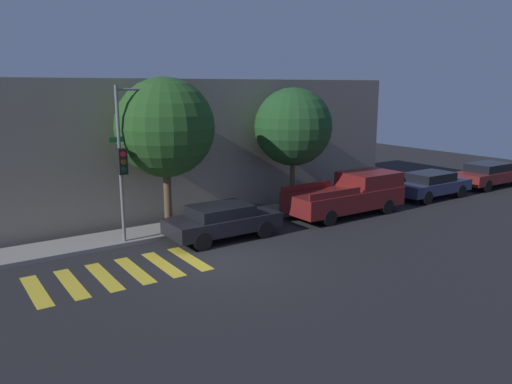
# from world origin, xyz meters

# --- Properties ---
(ground_plane) EXTENTS (60.00, 60.00, 0.00)m
(ground_plane) POSITION_xyz_m (0.00, 0.00, 0.00)
(ground_plane) COLOR black
(sidewalk) EXTENTS (26.00, 1.82, 0.14)m
(sidewalk) POSITION_xyz_m (0.00, 4.11, 0.07)
(sidewalk) COLOR gray
(sidewalk) RESTS_ON ground
(building_row) EXTENTS (26.00, 6.00, 5.88)m
(building_row) POSITION_xyz_m (0.00, 8.42, 2.94)
(building_row) COLOR gray
(building_row) RESTS_ON ground
(crosswalk) EXTENTS (5.19, 2.60, 0.00)m
(crosswalk) POSITION_xyz_m (-3.12, 0.80, 0.00)
(crosswalk) COLOR gold
(crosswalk) RESTS_ON ground
(traffic_light_pole) EXTENTS (2.18, 0.56, 5.62)m
(traffic_light_pole) POSITION_xyz_m (-1.61, 3.37, 3.58)
(traffic_light_pole) COLOR slate
(traffic_light_pole) RESTS_ON ground
(sedan_near_corner) EXTENTS (4.22, 1.84, 1.29)m
(sedan_near_corner) POSITION_xyz_m (1.29, 2.10, 0.70)
(sedan_near_corner) COLOR black
(sedan_near_corner) RESTS_ON ground
(pickup_truck) EXTENTS (5.54, 2.13, 1.79)m
(pickup_truck) POSITION_xyz_m (7.82, 2.10, 0.90)
(pickup_truck) COLOR maroon
(pickup_truck) RESTS_ON ground
(sedan_middle) EXTENTS (4.33, 1.80, 1.33)m
(sedan_middle) POSITION_xyz_m (13.49, 2.10, 0.72)
(sedan_middle) COLOR #2D3351
(sedan_middle) RESTS_ON ground
(sedan_far_end) EXTENTS (4.66, 1.80, 1.36)m
(sedan_far_end) POSITION_xyz_m (18.64, 2.10, 0.73)
(sedan_far_end) COLOR maroon
(sedan_far_end) RESTS_ON ground
(tree_near_corner) EXTENTS (3.72, 3.72, 5.94)m
(tree_near_corner) POSITION_xyz_m (-0.06, 3.91, 4.07)
(tree_near_corner) COLOR brown
(tree_near_corner) RESTS_ON ground
(tree_midblock) EXTENTS (3.43, 3.43, 5.55)m
(tree_midblock) POSITION_xyz_m (6.00, 3.91, 3.82)
(tree_midblock) COLOR brown
(tree_midblock) RESTS_ON ground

